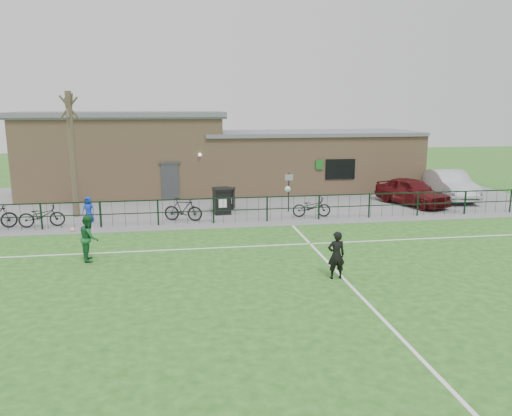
{
  "coord_description": "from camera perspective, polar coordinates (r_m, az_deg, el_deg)",
  "views": [
    {
      "loc": [
        -3.08,
        -14.37,
        5.4
      ],
      "look_at": [
        0.0,
        5.0,
        1.3
      ],
      "focal_mm": 35.0,
      "sensor_mm": 36.0,
      "label": 1
    }
  ],
  "objects": [
    {
      "name": "pitch_line_touch",
      "position": [
        23.02,
        -1.09,
        -1.75
      ],
      "size": [
        28.0,
        0.1,
        0.01
      ],
      "primitive_type": "cube",
      "color": "white",
      "rests_on": "ground"
    },
    {
      "name": "paving_strip",
      "position": [
        28.55,
        -2.68,
        0.91
      ],
      "size": [
        34.0,
        13.0,
        0.02
      ],
      "primitive_type": "cube",
      "color": "slate",
      "rests_on": "ground"
    },
    {
      "name": "car_maroon",
      "position": [
        28.29,
        17.4,
        1.82
      ],
      "size": [
        3.19,
        4.67,
        1.48
      ],
      "primitive_type": "imported",
      "rotation": [
        0.0,
        0.0,
        0.37
      ],
      "color": "#4C0D10",
      "rests_on": "paving_strip"
    },
    {
      "name": "clubhouse",
      "position": [
        31.11,
        -4.96,
        5.9
      ],
      "size": [
        24.25,
        5.4,
        4.96
      ],
      "color": "tan",
      "rests_on": "ground"
    },
    {
      "name": "wheelie_bin_left",
      "position": [
        26.14,
        -3.23,
        1.02
      ],
      "size": [
        0.8,
        0.87,
        0.99
      ],
      "primitive_type": "cube",
      "rotation": [
        0.0,
        0.0,
        -0.22
      ],
      "color": "black",
      "rests_on": "paving_strip"
    },
    {
      "name": "pitch_line_perp",
      "position": [
        16.16,
        9.92,
        -7.87
      ],
      "size": [
        0.1,
        16.0,
        0.01
      ],
      "primitive_type": "cube",
      "color": "white",
      "rests_on": "ground"
    },
    {
      "name": "ground",
      "position": [
        15.65,
        2.9,
        -8.38
      ],
      "size": [
        90.0,
        90.0,
        0.0
      ],
      "primitive_type": "plane",
      "color": "#245A1A",
      "rests_on": "ground"
    },
    {
      "name": "bare_tree",
      "position": [
        25.46,
        -20.23,
        5.68
      ],
      "size": [
        0.3,
        0.3,
        6.0
      ],
      "primitive_type": "cylinder",
      "color": "#473B2B",
      "rests_on": "ground"
    },
    {
      "name": "goalkeeper_kick",
      "position": [
        15.94,
        8.95,
        -5.05
      ],
      "size": [
        1.21,
        3.7,
        2.42
      ],
      "color": "black",
      "rests_on": "ground"
    },
    {
      "name": "bicycle_d",
      "position": [
        23.56,
        -8.32,
        -0.15
      ],
      "size": [
        1.89,
        1.02,
        1.1
      ],
      "primitive_type": "imported",
      "rotation": [
        0.0,
        0.0,
        1.28
      ],
      "color": "black",
      "rests_on": "paving_strip"
    },
    {
      "name": "bicycle_c",
      "position": [
        24.14,
        -23.3,
        -0.8
      ],
      "size": [
        2.01,
        0.85,
        1.03
      ],
      "primitive_type": "imported",
      "rotation": [
        0.0,
        0.0,
        1.66
      ],
      "color": "black",
      "rests_on": "paving_strip"
    },
    {
      "name": "outfield_player",
      "position": [
        18.41,
        -18.52,
        -3.26
      ],
      "size": [
        0.71,
        0.86,
        1.62
      ],
      "primitive_type": "imported",
      "rotation": [
        0.0,
        0.0,
        1.7
      ],
      "color": "#1A5B2C",
      "rests_on": "ground"
    },
    {
      "name": "spectator_child",
      "position": [
        24.29,
        -18.6,
        -0.16
      ],
      "size": [
        0.67,
        0.54,
        1.2
      ],
      "primitive_type": "imported",
      "rotation": [
        0.0,
        0.0,
        -0.3
      ],
      "color": "#1436BB",
      "rests_on": "paving_strip"
    },
    {
      "name": "bicycle_e",
      "position": [
        24.32,
        6.37,
        0.13
      ],
      "size": [
        1.9,
        0.8,
        0.97
      ],
      "primitive_type": "imported",
      "rotation": [
        0.0,
        0.0,
        1.49
      ],
      "color": "black",
      "rests_on": "paving_strip"
    },
    {
      "name": "wheelie_bin_right",
      "position": [
        24.95,
        -3.93,
        0.74
      ],
      "size": [
        0.87,
        0.97,
        1.2
      ],
      "primitive_type": "cube",
      "rotation": [
        0.0,
        0.0,
        0.09
      ],
      "color": "black",
      "rests_on": "paving_strip"
    },
    {
      "name": "pitch_line_mid",
      "position": [
        19.39,
        0.46,
        -4.35
      ],
      "size": [
        28.0,
        0.1,
        0.01
      ],
      "primitive_type": "cube",
      "color": "white",
      "rests_on": "ground"
    },
    {
      "name": "sign_post",
      "position": [
        25.3,
        3.75,
        1.81
      ],
      "size": [
        0.07,
        0.07,
        2.0
      ],
      "primitive_type": "cylinder",
      "rotation": [
        0.0,
        0.0,
        0.25
      ],
      "color": "black",
      "rests_on": "paving_strip"
    },
    {
      "name": "ball_ground",
      "position": [
        22.88,
        -20.24,
        -2.33
      ],
      "size": [
        0.2,
        0.2,
        0.2
      ],
      "primitive_type": "sphere",
      "color": "white",
      "rests_on": "ground"
    },
    {
      "name": "perimeter_fence",
      "position": [
        23.08,
        -1.17,
        -0.2
      ],
      "size": [
        28.0,
        0.1,
        1.2
      ],
      "primitive_type": "cube",
      "color": "black",
      "rests_on": "ground"
    },
    {
      "name": "car_silver",
      "position": [
        30.87,
        21.21,
        2.5
      ],
      "size": [
        2.31,
        5.12,
        1.63
      ],
      "primitive_type": "imported",
      "rotation": [
        0.0,
        0.0,
        -0.12
      ],
      "color": "#B3B6BB",
      "rests_on": "paving_strip"
    }
  ]
}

